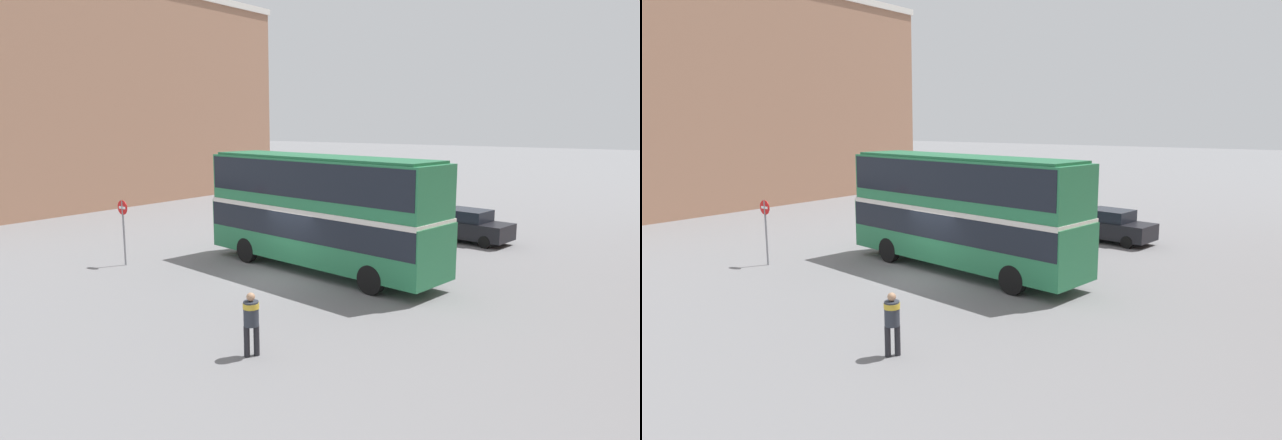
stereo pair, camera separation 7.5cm
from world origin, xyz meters
The scene contains 6 objects.
ground_plane centered at (0.00, 0.00, 0.00)m, with size 240.00×240.00×0.00m, color slate.
building_row_left centered at (-25.51, 8.75, 7.91)m, with size 10.17×30.46×15.79m.
double_decker_bus centered at (0.64, 1.73, 2.69)m, with size 11.27×4.08×4.69m.
pedestrian_foreground centered at (4.12, -6.31, 1.05)m, with size 0.59×0.59×1.71m.
parked_car_kerb_near centered at (3.54, 10.72, 0.82)m, with size 4.30×2.39×1.64m.
no_entry_sign centered at (-6.67, -2.26, 1.85)m, with size 0.61×0.08×2.78m.
Camera 1 is at (13.65, -16.78, 6.05)m, focal length 32.00 mm.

